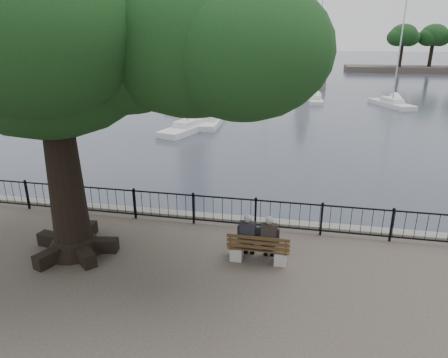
% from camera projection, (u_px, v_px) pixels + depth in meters
% --- Properties ---
extents(harbor, '(260.00, 260.00, 1.20)m').
position_uv_depth(harbor, '(227.00, 233.00, 13.38)').
color(harbor, slate).
rests_on(harbor, ground).
extents(railing, '(22.06, 0.06, 1.00)m').
position_uv_depth(railing, '(224.00, 210.00, 12.56)').
color(railing, black).
rests_on(railing, ground).
extents(bench, '(1.64, 0.51, 0.87)m').
position_uv_depth(bench, '(258.00, 251.00, 10.65)').
color(bench, '#9B9890').
rests_on(bench, ground).
extents(person_left, '(0.40, 0.68, 1.37)m').
position_uv_depth(person_left, '(248.00, 238.00, 10.68)').
color(person_left, black).
rests_on(person_left, ground).
extents(person_right, '(0.40, 0.68, 1.37)m').
position_uv_depth(person_right, '(269.00, 240.00, 10.57)').
color(person_right, black).
rests_on(person_right, ground).
extents(tree, '(10.87, 7.59, 8.87)m').
position_uv_depth(tree, '(79.00, 31.00, 9.28)').
color(tree, black).
rests_on(tree, ground).
extents(lighthouse, '(9.44, 9.44, 29.06)m').
position_uv_depth(lighthouse, '(189.00, 2.00, 67.26)').
color(lighthouse, slate).
rests_on(lighthouse, ground).
extents(lion_monument, '(5.75, 5.75, 8.54)m').
position_uv_depth(lion_monument, '(305.00, 71.00, 55.78)').
color(lion_monument, slate).
rests_on(lion_monument, ground).
extents(sailboat_a, '(3.32, 6.30, 11.67)m').
position_uv_depth(sailboat_a, '(189.00, 127.00, 29.95)').
color(sailboat_a, silver).
rests_on(sailboat_a, ground).
extents(sailboat_b, '(1.88, 5.92, 11.48)m').
position_uv_depth(sailboat_b, '(211.00, 120.00, 32.26)').
color(sailboat_b, silver).
rests_on(sailboat_b, ground).
extents(sailboat_e, '(1.85, 5.07, 11.65)m').
position_uv_depth(sailboat_e, '(177.00, 105.00, 39.10)').
color(sailboat_e, silver).
rests_on(sailboat_e, ground).
extents(sailboat_f, '(1.74, 5.00, 10.38)m').
position_uv_depth(sailboat_f, '(315.00, 99.00, 43.35)').
color(sailboat_f, silver).
rests_on(sailboat_f, ground).
extents(sailboat_g, '(3.99, 6.14, 11.68)m').
position_uv_depth(sailboat_g, '(391.00, 103.00, 40.59)').
color(sailboat_g, silver).
rests_on(sailboat_g, ground).
extents(sailboat_h, '(1.83, 5.25, 11.45)m').
position_uv_depth(sailboat_h, '(267.00, 95.00, 46.39)').
color(sailboat_h, silver).
rests_on(sailboat_h, ground).
extents(far_shore, '(30.00, 8.60, 9.18)m').
position_uv_depth(far_shore, '(430.00, 51.00, 78.00)').
color(far_shore, '#3F3832').
rests_on(far_shore, ground).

